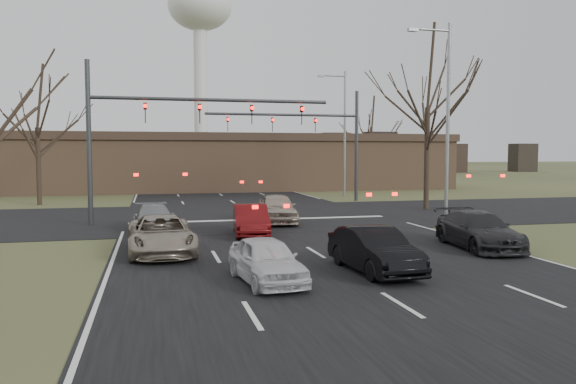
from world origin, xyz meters
name	(u,v)px	position (x,y,z in m)	size (l,w,h in m)	color
ground	(344,270)	(0.00, 0.00, 0.00)	(360.00, 360.00, 0.00)	#394324
road_main	(195,179)	(0.00, 60.00, 0.01)	(14.00, 300.00, 0.02)	black
road_cross	(255,216)	(0.00, 15.00, 0.01)	(200.00, 14.00, 0.02)	black
building	(233,162)	(2.00, 38.00, 2.67)	(42.40, 10.40, 5.30)	#886549
water_tower	(200,17)	(6.00, 120.00, 35.47)	(15.00, 15.00, 44.50)	silver
mast_arm_near	(158,122)	(-5.23, 13.00, 5.07)	(12.12, 0.24, 8.00)	#383A3D
mast_arm_far	(320,132)	(6.18, 23.00, 5.02)	(11.12, 0.24, 8.00)	#383A3D
streetlight_right_near	(445,112)	(8.82, 10.00, 5.59)	(2.34, 0.25, 10.00)	gray
streetlight_right_far	(343,127)	(9.32, 27.00, 5.59)	(2.34, 0.25, 10.00)	gray
tree_right_near	(428,65)	(11.00, 16.00, 8.90)	(6.90, 6.90, 11.50)	black
tree_left_far	(36,96)	(-13.00, 25.00, 7.34)	(5.70, 5.70, 9.50)	black
tree_right_far	(371,117)	(15.00, 35.00, 6.96)	(5.40, 5.40, 9.00)	black
car_silver_suv	(161,235)	(-5.28, 4.10, 0.67)	(2.22, 4.82, 1.34)	#9F9480
car_white_sedan	(267,260)	(-2.57, -1.00, 0.62)	(1.47, 3.65, 1.24)	silver
car_black_hatch	(374,250)	(0.78, -0.47, 0.67)	(1.41, 4.04, 1.33)	black
car_charcoal_sedan	(478,230)	(6.12, 2.52, 0.68)	(1.89, 4.66, 1.35)	black
car_grey_ahead	(154,219)	(-5.51, 9.60, 0.61)	(1.72, 4.23, 1.23)	gray
car_red_ahead	(251,220)	(-1.48, 7.77, 0.66)	(1.39, 3.98, 1.31)	#5D0D0E
car_silver_ahead	(277,208)	(0.50, 11.58, 0.75)	(1.78, 4.42, 1.51)	#AE9E8D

